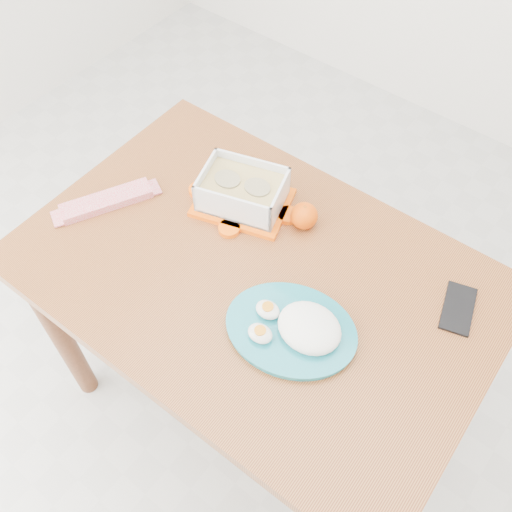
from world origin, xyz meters
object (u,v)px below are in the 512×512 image
Objects in this scene: smartphone at (458,308)px; rice_plate at (297,327)px; orange_fruit at (304,216)px; dining_table at (256,297)px; food_container at (242,191)px.

rice_plate is at bearing -149.03° from smartphone.
smartphone is (0.24, 0.27, -0.02)m from rice_plate.
rice_plate is at bearing -57.45° from orange_fruit.
rice_plate reaches higher than orange_fruit.
dining_table is 8.62× the size of smartphone.
dining_table is 4.11× the size of food_container.
orange_fruit is 0.52× the size of smartphone.
dining_table is 0.47m from smartphone.
orange_fruit reaches higher than smartphone.
food_container is at bearing 136.23° from dining_table.
dining_table is 0.23m from rice_plate.
orange_fruit is (0.00, 0.18, 0.14)m from dining_table.
smartphone is (0.56, 0.05, -0.04)m from food_container.
smartphone is at bearing 30.79° from rice_plate.
food_container reaches higher than smartphone.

